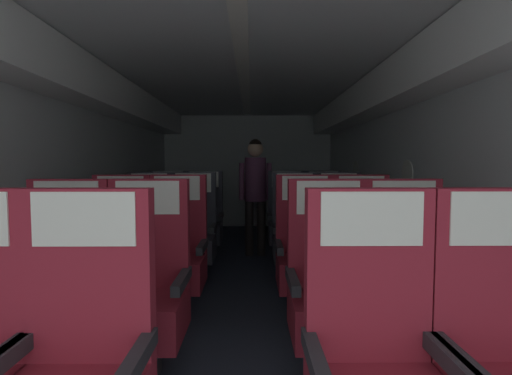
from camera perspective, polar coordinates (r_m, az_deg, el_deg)
The scene contains 21 objects.
ground at distance 3.89m, azimuth -1.88°, elevation -14.89°, with size 3.49×7.78×0.02m, color #2D3342.
fuselage_shell at distance 3.96m, azimuth -1.84°, elevation 8.98°, with size 3.37×7.43×2.21m.
seat_a_right_aisle at distance 1.74m, azimuth 34.02°, elevation -22.26°, with size 0.50×0.47×1.13m.
seat_a_right_window at distance 1.55m, azimuth 17.72°, elevation -25.28°, with size 0.50×0.47×1.13m.
seat_b_left_window at distance 2.52m, azimuth -27.17°, elevation -13.93°, with size 0.50×0.47×1.13m.
seat_b_left_aisle at distance 2.37m, azimuth -16.34°, elevation -14.83°, with size 0.50×0.47×1.13m.
seat_b_right_aisle at distance 2.46m, azimuth 21.84°, elevation -14.27°, with size 0.50×0.47×1.13m.
seat_b_right_window at distance 2.33m, azimuth 11.09°, elevation -15.10°, with size 0.50×0.47×1.13m.
seat_c_left_window at distance 3.30m, azimuth -20.00°, elevation -9.62°, with size 0.50×0.47×1.13m.
seat_c_left_aisle at distance 3.20m, azimuth -11.98°, elevation -9.92°, with size 0.50×0.47×1.13m.
seat_c_right_aisle at distance 3.26m, azimuth 15.85°, elevation -9.69°, with size 0.50×0.47×1.13m.
seat_c_right_window at distance 3.16m, azimuth 7.51°, elevation -10.04°, with size 0.50×0.47×1.13m.
seat_d_left_window at distance 4.11m, azimuth -15.96°, elevation -6.95°, with size 0.50×0.47×1.13m.
seat_d_left_aisle at distance 4.04m, azimuth -9.54°, elevation -7.06°, with size 0.50×0.47×1.13m.
seat_d_right_aisle at distance 4.09m, azimuth 12.53°, elevation -6.94°, with size 0.50×0.47×1.13m.
seat_d_right_window at distance 4.00m, azimuth 5.96°, elevation -7.13°, with size 0.50×0.47×1.13m.
seat_e_left_window at distance 4.96m, azimuth -13.23°, elevation -5.11°, with size 0.50×0.47×1.13m.
seat_e_left_aisle at distance 4.88m, azimuth -7.93°, elevation -5.18°, with size 0.50×0.47×1.13m.
seat_e_right_aisle at distance 4.93m, azimuth 10.20°, elevation -5.12°, with size 0.50×0.47×1.13m.
seat_e_right_window at distance 4.85m, azimuth 4.68°, elevation -5.21°, with size 0.50×0.47×1.13m.
flight_attendant at distance 5.01m, azimuth -0.10°, elevation 0.44°, with size 0.43×0.28×1.55m.
Camera 1 is at (0.08, 0.01, 1.22)m, focal length 26.59 mm.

